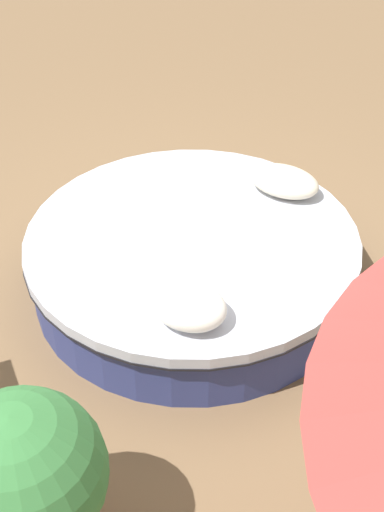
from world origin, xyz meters
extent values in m
plane|color=brown|center=(0.00, 0.00, 0.00)|extent=(16.00, 16.00, 0.00)
cylinder|color=navy|center=(0.00, 0.00, 0.18)|extent=(2.20, 2.20, 0.37)
cylinder|color=black|center=(0.00, 0.00, 0.37)|extent=(2.27, 2.27, 0.02)
cylinder|color=#B2B7C6|center=(0.00, 0.00, 0.41)|extent=(2.26, 2.26, 0.08)
ellipsoid|color=white|center=(0.37, -0.72, 0.56)|extent=(0.46, 0.37, 0.22)
ellipsoid|color=beige|center=(0.33, 0.77, 0.55)|extent=(0.52, 0.33, 0.20)
sphere|color=#387A3D|center=(0.31, -2.09, 0.67)|extent=(0.75, 0.75, 0.75)
camera|label=1|loc=(1.80, -3.28, 3.30)|focal=49.09mm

